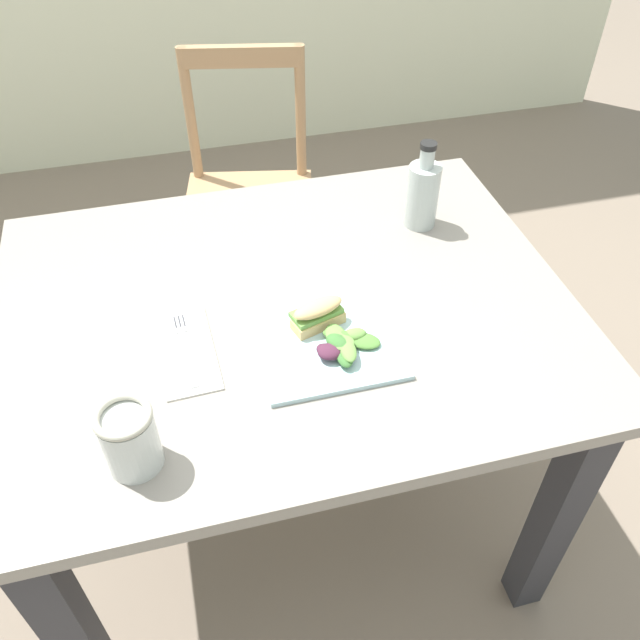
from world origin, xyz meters
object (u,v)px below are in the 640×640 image
at_px(mason_jar_iced_tea, 130,441).
at_px(sandwich_half_front, 318,314).
at_px(fork_on_napkin, 185,343).
at_px(bottle_cold_brew, 422,197).
at_px(dining_table, 288,352).
at_px(chair_wooden_far, 249,198).
at_px(plate_lunch, 325,341).

bearing_deg(mason_jar_iced_tea, sandwich_half_front, 32.23).
distance_m(fork_on_napkin, bottle_cold_brew, 0.61).
distance_m(dining_table, chair_wooden_far, 0.85).
xyz_separation_m(chair_wooden_far, fork_on_napkin, (-0.25, -0.90, 0.30)).
relative_size(plate_lunch, bottle_cold_brew, 1.27).
xyz_separation_m(dining_table, mason_jar_iced_tea, (-0.30, -0.30, 0.19)).
relative_size(sandwich_half_front, bottle_cold_brew, 0.54).
height_order(dining_table, sandwich_half_front, sandwich_half_front).
bearing_deg(sandwich_half_front, fork_on_napkin, 175.89).
distance_m(sandwich_half_front, fork_on_napkin, 0.25).
distance_m(chair_wooden_far, mason_jar_iced_tea, 1.24).
relative_size(plate_lunch, fork_on_napkin, 1.35).
bearing_deg(bottle_cold_brew, plate_lunch, -133.83).
relative_size(sandwich_half_front, fork_on_napkin, 0.57).
xyz_separation_m(dining_table, plate_lunch, (0.05, -0.12, 0.14)).
xyz_separation_m(sandwich_half_front, mason_jar_iced_tea, (-0.34, -0.22, 0.01)).
distance_m(plate_lunch, mason_jar_iced_tea, 0.39).
relative_size(plate_lunch, mason_jar_iced_tea, 2.14).
height_order(dining_table, plate_lunch, plate_lunch).
distance_m(plate_lunch, fork_on_napkin, 0.26).
distance_m(dining_table, sandwich_half_front, 0.20).
relative_size(chair_wooden_far, bottle_cold_brew, 4.41).
height_order(dining_table, mason_jar_iced_tea, mason_jar_iced_tea).
relative_size(fork_on_napkin, mason_jar_iced_tea, 1.58).
bearing_deg(chair_wooden_far, plate_lunch, -90.29).
bearing_deg(dining_table, mason_jar_iced_tea, -135.01).
distance_m(chair_wooden_far, plate_lunch, 1.00).
height_order(plate_lunch, sandwich_half_front, sandwich_half_front).
height_order(dining_table, bottle_cold_brew, bottle_cold_brew).
xyz_separation_m(plate_lunch, sandwich_half_front, (-0.00, 0.04, 0.03)).
bearing_deg(dining_table, bottle_cold_brew, 28.67).
xyz_separation_m(sandwich_half_front, fork_on_napkin, (-0.24, 0.02, -0.03)).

